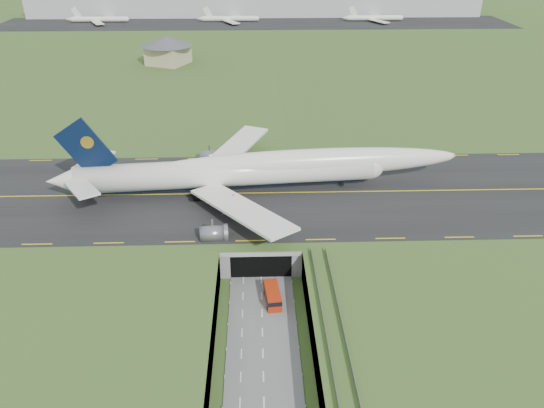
{
  "coord_description": "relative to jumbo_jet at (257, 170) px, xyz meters",
  "views": [
    {
      "loc": [
        -0.53,
        -77.55,
        62.07
      ],
      "look_at": [
        2.52,
        20.0,
        10.11
      ],
      "focal_mm": 35.0,
      "sensor_mm": 36.0,
      "label": 1
    }
  ],
  "objects": [
    {
      "name": "service_building",
      "position": [
        -38.69,
        128.27,
        1.78
      ],
      "size": [
        29.65,
        29.65,
        12.21
      ],
      "rotation": [
        0.0,
        0.0,
        -0.43
      ],
      "color": "tan",
      "rests_on": "ground"
    },
    {
      "name": "shuttle_tram",
      "position": [
        2.56,
        -33.98,
        -9.91
      ],
      "size": [
        3.3,
        7.06,
        2.8
      ],
      "rotation": [
        0.0,
        0.0,
        0.11
      ],
      "color": "#A9250B",
      "rests_on": "ground"
    },
    {
      "name": "guideway",
      "position": [
        11.57,
        -53.39,
        -6.13
      ],
      "size": [
        3.0,
        53.0,
        7.05
      ],
      "color": "#A8A8A3",
      "rests_on": "ground"
    },
    {
      "name": "jumbo_jet",
      "position": [
        0.0,
        0.0,
        0.0
      ],
      "size": [
        95.44,
        61.04,
        20.27
      ],
      "rotation": [
        0.0,
        0.0,
        0.09
      ],
      "color": "white",
      "rests_on": "ground"
    },
    {
      "name": "cargo_terminal",
      "position": [
        0.45,
        265.13,
        2.5
      ],
      "size": [
        320.0,
        67.0,
        15.6
      ],
      "color": "#B2B2B2",
      "rests_on": "ground"
    },
    {
      "name": "airfield_deck",
      "position": [
        0.57,
        -34.28,
        -8.45
      ],
      "size": [
        800.0,
        800.0,
        6.0
      ],
      "primitive_type": "cube",
      "color": "gray",
      "rests_on": "ground"
    },
    {
      "name": "trench_road",
      "position": [
        0.57,
        -41.78,
        -11.35
      ],
      "size": [
        12.0,
        75.0,
        0.2
      ],
      "primitive_type": "cube",
      "color": "slate",
      "rests_on": "ground"
    },
    {
      "name": "taxiway",
      "position": [
        0.57,
        -1.28,
        -5.36
      ],
      "size": [
        800.0,
        44.0,
        0.18
      ],
      "primitive_type": "cube",
      "color": "black",
      "rests_on": "airfield_deck"
    },
    {
      "name": "ground",
      "position": [
        0.57,
        -34.28,
        -11.45
      ],
      "size": [
        900.0,
        900.0,
        0.0
      ],
      "primitive_type": "plane",
      "color": "#3D5923",
      "rests_on": "ground"
    },
    {
      "name": "distant_hills",
      "position": [
        64.95,
        395.72,
        -15.45
      ],
      "size": [
        700.0,
        91.0,
        60.0
      ],
      "color": "#50605B",
      "rests_on": "ground"
    },
    {
      "name": "tunnel_portal",
      "position": [
        0.57,
        -17.57,
        -8.12
      ],
      "size": [
        17.0,
        22.3,
        6.0
      ],
      "color": "gray",
      "rests_on": "ground"
    }
  ]
}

